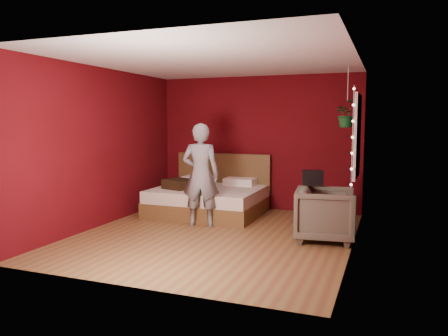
{
  "coord_description": "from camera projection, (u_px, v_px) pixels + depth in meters",
  "views": [
    {
      "loc": [
        2.43,
        -6.02,
        1.72
      ],
      "look_at": [
        -0.01,
        0.4,
        0.99
      ],
      "focal_mm": 35.0,
      "sensor_mm": 36.0,
      "label": 1
    }
  ],
  "objects": [
    {
      "name": "floor",
      "position": [
        215.0,
        235.0,
        6.63
      ],
      "size": [
        4.5,
        4.5,
        0.0
      ],
      "primitive_type": "plane",
      "color": "brown",
      "rests_on": "ground"
    },
    {
      "name": "room_walls",
      "position": [
        215.0,
        124.0,
        6.45
      ],
      "size": [
        4.04,
        4.54,
        2.62
      ],
      "color": "#560910",
      "rests_on": "ground"
    },
    {
      "name": "window",
      "position": [
        357.0,
        136.0,
        6.62
      ],
      "size": [
        0.05,
        0.97,
        1.27
      ],
      "color": "white",
      "rests_on": "room_walls"
    },
    {
      "name": "fairy_lights",
      "position": [
        353.0,
        137.0,
        6.14
      ],
      "size": [
        0.04,
        0.04,
        1.45
      ],
      "color": "silver",
      "rests_on": "room_walls"
    },
    {
      "name": "bed",
      "position": [
        210.0,
        198.0,
        8.2
      ],
      "size": [
        1.96,
        1.66,
        1.08
      ],
      "color": "brown",
      "rests_on": "ground"
    },
    {
      "name": "person",
      "position": [
        201.0,
        175.0,
        7.17
      ],
      "size": [
        0.69,
        0.52,
        1.7
      ],
      "primitive_type": "imported",
      "rotation": [
        0.0,
        0.0,
        3.35
      ],
      "color": "gray",
      "rests_on": "ground"
    },
    {
      "name": "armchair",
      "position": [
        325.0,
        214.0,
        6.31
      ],
      "size": [
        0.93,
        0.91,
        0.77
      ],
      "primitive_type": "imported",
      "rotation": [
        0.0,
        0.0,
        1.69
      ],
      "color": "#585445",
      "rests_on": "ground"
    },
    {
      "name": "handbag",
      "position": [
        313.0,
        177.0,
        6.59
      ],
      "size": [
        0.34,
        0.22,
        0.22
      ],
      "primitive_type": "cube",
      "rotation": [
        0.0,
        0.0,
        0.22
      ],
      "color": "black",
      "rests_on": "armchair"
    },
    {
      "name": "throw_pillow",
      "position": [
        180.0,
        184.0,
        8.04
      ],
      "size": [
        0.61,
        0.61,
        0.17
      ],
      "primitive_type": "cube",
      "rotation": [
        0.0,
        0.0,
        -0.33
      ],
      "color": "#301F10",
      "rests_on": "bed"
    },
    {
      "name": "hanging_plant",
      "position": [
        347.0,
        114.0,
        7.04
      ],
      "size": [
        0.49,
        0.46,
        0.98
      ],
      "color": "silver",
      "rests_on": "room_walls"
    }
  ]
}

